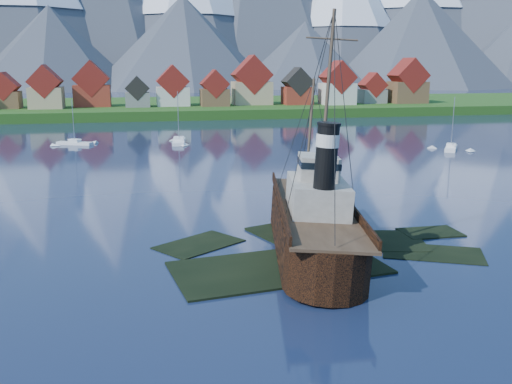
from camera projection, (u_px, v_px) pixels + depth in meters
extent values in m
plane|color=#15203D|center=(305.00, 259.00, 51.46)|extent=(1400.00, 1400.00, 0.00)
cube|color=black|center=(279.00, 272.00, 49.03)|extent=(19.08, 11.42, 1.00)
cube|color=black|center=(352.00, 245.00, 56.55)|extent=(15.15, 9.76, 1.00)
cube|color=black|center=(299.00, 232.00, 60.51)|extent=(11.45, 9.06, 1.00)
cube|color=black|center=(432.00, 258.00, 52.97)|extent=(10.27, 8.34, 1.00)
cube|color=black|center=(199.00, 249.00, 55.50)|extent=(9.42, 8.68, 1.00)
cube|color=black|center=(430.00, 236.00, 59.28)|extent=(6.00, 4.00, 1.00)
cube|color=#244A15|center=(176.00, 111.00, 213.85)|extent=(600.00, 80.00, 3.20)
cube|color=#3F3D38|center=(184.00, 120.00, 177.55)|extent=(600.00, 2.50, 2.00)
cube|color=brown|center=(6.00, 100.00, 185.26)|extent=(9.00, 8.00, 5.50)
cube|color=maroon|center=(5.00, 86.00, 184.30)|extent=(9.16, 8.16, 9.16)
cube|color=tan|center=(46.00, 98.00, 184.82)|extent=(10.50, 9.00, 6.80)
cube|color=maroon|center=(45.00, 81.00, 183.66)|extent=(10.69, 9.18, 10.69)
cube|color=maroon|center=(92.00, 96.00, 193.28)|extent=(12.00, 8.50, 7.20)
cube|color=maroon|center=(91.00, 78.00, 192.02)|extent=(12.22, 8.67, 12.22)
cube|color=slate|center=(138.00, 100.00, 191.74)|extent=(8.00, 7.00, 4.80)
cube|color=black|center=(137.00, 88.00, 190.90)|extent=(8.15, 7.14, 8.15)
cube|color=beige|center=(173.00, 96.00, 196.81)|extent=(11.00, 9.50, 6.40)
cube|color=maroon|center=(172.00, 81.00, 195.67)|extent=(11.20, 9.69, 11.20)
cube|color=brown|center=(215.00, 97.00, 195.83)|extent=(9.50, 8.00, 5.80)
cube|color=maroon|center=(214.00, 84.00, 194.81)|extent=(9.67, 8.16, 9.67)
cube|color=tan|center=(252.00, 93.00, 203.13)|extent=(13.50, 10.00, 8.00)
cube|color=maroon|center=(252.00, 75.00, 201.72)|extent=(13.75, 10.20, 13.75)
cube|color=maroon|center=(297.00, 96.00, 203.63)|extent=(10.00, 8.50, 6.20)
cube|color=black|center=(297.00, 82.00, 202.56)|extent=(10.18, 8.67, 10.18)
cube|color=beige|center=(337.00, 94.00, 203.40)|extent=(11.50, 9.00, 7.50)
cube|color=maroon|center=(338.00, 77.00, 202.12)|extent=(11.71, 9.18, 11.71)
cube|color=slate|center=(372.00, 96.00, 210.47)|extent=(9.00, 7.50, 5.00)
cube|color=maroon|center=(373.00, 85.00, 209.56)|extent=(9.16, 7.65, 9.16)
cube|color=brown|center=(407.00, 92.00, 210.82)|extent=(12.50, 10.00, 7.80)
cube|color=maroon|center=(408.00, 75.00, 209.47)|extent=(12.73, 10.20, 12.73)
cone|color=#2D333D|center=(185.00, 1.00, 490.87)|extent=(170.00, 170.00, 145.00)
cone|color=#2D333D|center=(342.00, 14.00, 511.25)|extent=(150.00, 150.00, 125.00)
cone|color=#2D333D|center=(51.00, 49.00, 388.92)|extent=(120.00, 120.00, 58.00)
cone|color=#2D333D|center=(184.00, 44.00, 401.09)|extent=(136.00, 136.00, 66.00)
cone|color=#2D333D|center=(305.00, 56.00, 424.50)|extent=(110.00, 110.00, 50.00)
cone|color=#2D333D|center=(419.00, 39.00, 436.71)|extent=(150.00, 150.00, 75.00)
cube|color=black|center=(311.00, 230.00, 52.80)|extent=(6.67, 19.21, 4.00)
cone|color=black|center=(279.00, 199.00, 64.71)|extent=(6.67, 6.67, 6.67)
cylinder|color=black|center=(348.00, 265.00, 43.62)|extent=(6.67, 6.67, 4.00)
cube|color=#4C3826|center=(312.00, 208.00, 52.34)|extent=(6.54, 25.35, 0.24)
cube|color=black|center=(278.00, 205.00, 51.61)|extent=(0.19, 24.55, 0.86)
cube|color=black|center=(345.00, 202.00, 52.88)|extent=(0.19, 24.55, 0.86)
cube|color=#ADA89E|center=(317.00, 196.00, 50.66)|extent=(4.96, 8.10, 2.86)
cube|color=#ADA89E|center=(314.00, 167.00, 51.03)|extent=(3.43, 3.81, 2.10)
cylinder|color=black|center=(330.00, 156.00, 46.76)|extent=(1.81, 1.81, 5.34)
cylinder|color=silver|center=(330.00, 140.00, 46.46)|extent=(1.91, 1.91, 1.05)
cylinder|color=#473828|center=(291.00, 135.00, 58.35)|extent=(0.27, 0.27, 11.44)
cylinder|color=#473828|center=(323.00, 86.00, 47.61)|extent=(0.30, 0.30, 12.39)
cube|color=white|center=(75.00, 144.00, 123.92)|extent=(8.03, 5.14, 1.06)
cube|color=white|center=(75.00, 140.00, 123.74)|extent=(2.75, 2.52, 0.62)
cylinder|color=gray|center=(73.00, 121.00, 122.80)|extent=(0.12, 0.12, 9.17)
cube|color=white|center=(451.00, 150.00, 116.31)|extent=(6.23, 7.98, 1.16)
cube|color=white|center=(451.00, 145.00, 116.11)|extent=(2.77, 2.91, 0.68)
cylinder|color=gray|center=(453.00, 122.00, 115.08)|extent=(0.14, 0.14, 10.04)
cube|color=white|center=(179.00, 143.00, 126.24)|extent=(3.70, 10.47, 1.23)
cube|color=white|center=(179.00, 138.00, 126.03)|extent=(2.56, 3.11, 0.72)
cylinder|color=gray|center=(178.00, 116.00, 124.93)|extent=(0.14, 0.14, 10.66)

